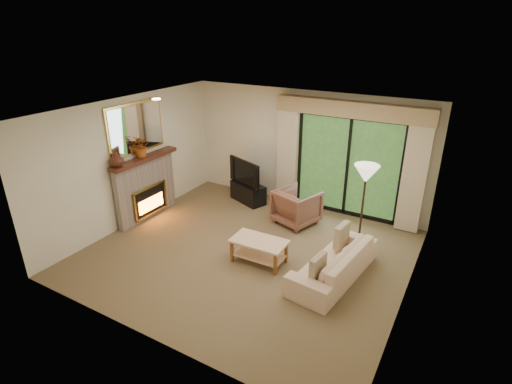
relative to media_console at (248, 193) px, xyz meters
The scene contains 22 objects.
floor 2.28m from the media_console, 59.25° to the right, with size 5.50×5.50×0.00m, color brown.
ceiling 3.29m from the media_console, 59.25° to the right, with size 5.50×5.50×0.00m, color white.
wall_back 1.68m from the media_console, 25.36° to the left, with size 5.00×5.00×0.00m, color beige.
wall_front 4.72m from the media_console, 75.39° to the right, with size 5.00×5.00×0.00m, color beige.
wall_left 2.74m from the media_console, 129.19° to the right, with size 5.00×5.00×0.00m, color beige.
wall_right 4.50m from the media_console, 26.51° to the right, with size 5.00×5.00×0.00m, color beige.
fireplace 2.33m from the media_console, 130.03° to the right, with size 0.24×1.70×1.37m, color gray, non-canonical shape.
mirror 2.91m from the media_console, 131.62° to the right, with size 0.07×1.45×1.02m, color gold, non-canonical shape.
sliding_door 2.38m from the media_console, 13.03° to the left, with size 2.26×0.10×2.16m, color black, non-canonical shape.
curtain_left 1.33m from the media_console, 25.71° to the left, with size 0.45×0.18×2.35m, color #CCB694.
curtain_right 3.66m from the media_console, ahead, with size 0.45×0.18×2.35m, color #CCB694.
cornice 3.04m from the media_console, 10.75° to the left, with size 3.20×0.24×0.32m, color tan.
media_console is the anchor object (origin of this frame).
tv 0.52m from the media_console, 90.00° to the left, with size 1.04×0.14×0.60m, color black.
armchair 1.50m from the media_console, 16.48° to the right, with size 0.79×0.82×0.74m, color brown.
sofa 3.35m from the media_console, 34.38° to the right, with size 1.93×0.76×0.56m, color beige.
pillow_near 3.66m from the media_console, 42.21° to the right, with size 0.10×0.39×0.39m, color brown.
pillow_far 3.03m from the media_console, 26.31° to the right, with size 0.11×0.42×0.42m, color brown.
coffee_table 2.59m from the media_console, 54.87° to the right, with size 0.96×0.53×0.43m, color #E7B488, non-canonical shape.
floor_lamp 3.03m from the media_console, 15.15° to the right, with size 0.44×0.44×1.64m, color beige, non-canonical shape.
vase 3.12m from the media_console, 120.78° to the right, with size 0.28×0.28×0.29m, color #401D13.
branches 2.67m from the media_console, 129.37° to the right, with size 0.40×0.35×0.45m, color #A14F16.
Camera 1 is at (3.27, -5.40, 3.93)m, focal length 28.00 mm.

